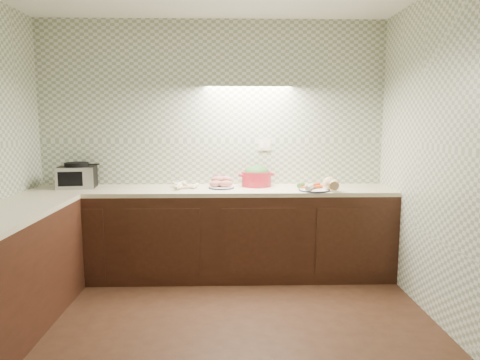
{
  "coord_description": "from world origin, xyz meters",
  "views": [
    {
      "loc": [
        0.18,
        -2.72,
        1.58
      ],
      "look_at": [
        0.28,
        1.25,
        1.02
      ],
      "focal_mm": 32.0,
      "sensor_mm": 36.0,
      "label": 1
    }
  ],
  "objects_px": {
    "parsnip_pile": "(184,186)",
    "veg_plate": "(321,186)",
    "toaster_oven": "(77,176)",
    "dutch_oven": "(256,176)",
    "sweet_potato_plate": "(221,184)",
    "onion_bowl": "(220,182)"
  },
  "relations": [
    {
      "from": "toaster_oven",
      "to": "onion_bowl",
      "type": "relative_size",
      "value": 2.38
    },
    {
      "from": "toaster_oven",
      "to": "veg_plate",
      "type": "distance_m",
      "value": 2.44
    },
    {
      "from": "sweet_potato_plate",
      "to": "dutch_oven",
      "type": "distance_m",
      "value": 0.39
    },
    {
      "from": "toaster_oven",
      "to": "onion_bowl",
      "type": "distance_m",
      "value": 1.45
    },
    {
      "from": "toaster_oven",
      "to": "veg_plate",
      "type": "xyz_separation_m",
      "value": [
        2.43,
        -0.26,
        -0.07
      ]
    },
    {
      "from": "parsnip_pile",
      "to": "sweet_potato_plate",
      "type": "relative_size",
      "value": 1.41
    },
    {
      "from": "parsnip_pile",
      "to": "veg_plate",
      "type": "distance_m",
      "value": 1.35
    },
    {
      "from": "veg_plate",
      "to": "onion_bowl",
      "type": "bearing_deg",
      "value": 162.75
    },
    {
      "from": "dutch_oven",
      "to": "veg_plate",
      "type": "distance_m",
      "value": 0.69
    },
    {
      "from": "parsnip_pile",
      "to": "dutch_oven",
      "type": "bearing_deg",
      "value": 10.82
    },
    {
      "from": "toaster_oven",
      "to": "dutch_oven",
      "type": "xyz_separation_m",
      "value": [
        1.82,
        0.05,
        -0.02
      ]
    },
    {
      "from": "parsnip_pile",
      "to": "onion_bowl",
      "type": "distance_m",
      "value": 0.38
    },
    {
      "from": "toaster_oven",
      "to": "parsnip_pile",
      "type": "distance_m",
      "value": 1.09
    },
    {
      "from": "onion_bowl",
      "to": "veg_plate",
      "type": "distance_m",
      "value": 1.03
    },
    {
      "from": "parsnip_pile",
      "to": "onion_bowl",
      "type": "xyz_separation_m",
      "value": [
        0.36,
        0.13,
        0.02
      ]
    },
    {
      "from": "sweet_potato_plate",
      "to": "dutch_oven",
      "type": "height_order",
      "value": "dutch_oven"
    },
    {
      "from": "dutch_oven",
      "to": "veg_plate",
      "type": "height_order",
      "value": "dutch_oven"
    },
    {
      "from": "sweet_potato_plate",
      "to": "veg_plate",
      "type": "height_order",
      "value": "veg_plate"
    },
    {
      "from": "onion_bowl",
      "to": "veg_plate",
      "type": "relative_size",
      "value": 0.4
    },
    {
      "from": "parsnip_pile",
      "to": "veg_plate",
      "type": "xyz_separation_m",
      "value": [
        1.34,
        -0.17,
        0.02
      ]
    },
    {
      "from": "toaster_oven",
      "to": "veg_plate",
      "type": "height_order",
      "value": "toaster_oven"
    },
    {
      "from": "toaster_oven",
      "to": "dutch_oven",
      "type": "height_order",
      "value": "toaster_oven"
    }
  ]
}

